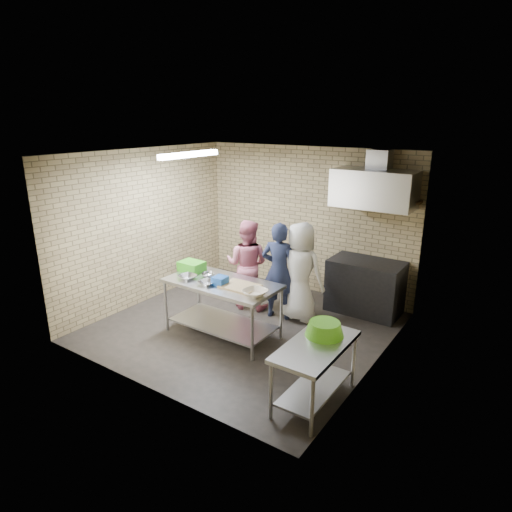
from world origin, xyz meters
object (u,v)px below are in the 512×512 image
(blue_tub, at_px, (220,281))
(woman_pink, at_px, (247,265))
(bottle_red, at_px, (381,192))
(stove, at_px, (365,286))
(green_basin, at_px, (324,329))
(green_crate, at_px, (192,266))
(side_counter, at_px, (315,373))
(man_navy, at_px, (279,271))
(prep_table, at_px, (222,308))
(woman_white, at_px, (300,272))

(blue_tub, height_order, woman_pink, woman_pink)
(bottle_red, bearing_deg, stove, -101.77)
(green_basin, bearing_deg, green_crate, 167.11)
(side_counter, distance_m, stove, 2.79)
(stove, bearing_deg, man_navy, -137.55)
(side_counter, bearing_deg, man_navy, 131.68)
(stove, distance_m, man_navy, 1.53)
(side_counter, distance_m, bottle_red, 3.44)
(stove, bearing_deg, green_crate, -138.78)
(green_crate, relative_size, man_navy, 0.24)
(stove, bearing_deg, prep_table, -126.06)
(bottle_red, relative_size, woman_pink, 0.12)
(man_navy, relative_size, woman_pink, 1.03)
(blue_tub, bearing_deg, woman_white, 62.92)
(green_crate, relative_size, green_basin, 0.83)
(green_crate, xyz_separation_m, bottle_red, (2.22, 2.14, 1.10))
(side_counter, xyz_separation_m, green_basin, (-0.02, 0.25, 0.46))
(side_counter, relative_size, woman_white, 0.74)
(side_counter, height_order, green_crate, green_crate)
(side_counter, bearing_deg, stove, 99.29)
(stove, height_order, bottle_red, bottle_red)
(green_crate, bearing_deg, man_navy, 39.90)
(side_counter, bearing_deg, green_crate, 162.13)
(green_crate, height_order, bottle_red, bottle_red)
(bottle_red, bearing_deg, man_navy, -132.71)
(side_counter, height_order, man_navy, man_navy)
(stove, relative_size, green_crate, 3.15)
(blue_tub, bearing_deg, prep_table, 116.57)
(woman_pink, bearing_deg, man_navy, 160.88)
(green_basin, height_order, woman_pink, woman_pink)
(stove, distance_m, woman_pink, 2.04)
(green_basin, height_order, woman_white, woman_white)
(green_crate, bearing_deg, side_counter, -17.87)
(green_crate, bearing_deg, prep_table, -9.73)
(man_navy, bearing_deg, bottle_red, -146.56)
(prep_table, distance_m, blue_tub, 0.50)
(stove, height_order, green_crate, green_crate)
(woman_pink, bearing_deg, prep_table, 89.44)
(blue_tub, relative_size, green_basin, 0.41)
(prep_table, xyz_separation_m, man_navy, (0.37, 1.02, 0.38))
(stove, bearing_deg, woman_white, -131.98)
(side_counter, bearing_deg, bottle_red, 97.62)
(prep_table, relative_size, man_navy, 1.06)
(green_basin, xyz_separation_m, bottle_red, (-0.38, 2.74, 1.19))
(man_navy, distance_m, woman_white, 0.35)
(stove, xyz_separation_m, blue_tub, (-1.42, -2.12, 0.47))
(green_crate, xyz_separation_m, woman_white, (1.39, 1.04, -0.12))
(stove, relative_size, man_navy, 0.74)
(prep_table, height_order, bottle_red, bottle_red)
(bottle_red, bearing_deg, green_crate, -136.04)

